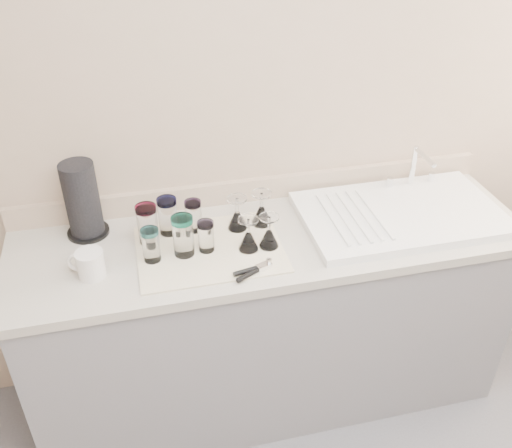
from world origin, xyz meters
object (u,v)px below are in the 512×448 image
object	(u,v)px
tumbler_purple	(193,216)
tumbler_lavender	(206,236)
tumbler_teal	(147,224)
paper_towel_roll	(82,201)
tumbler_cyan	(168,216)
white_mug	(90,264)
tumbler_magenta	(151,245)
tumbler_blue	(183,236)
goblet_back_right	(262,213)
goblet_back_left	(237,218)
sink_unit	(401,213)
goblet_front_left	(248,239)
goblet_front_right	(269,236)
can_opener	(253,270)

from	to	relation	value
tumbler_purple	tumbler_lavender	bearing A→B (deg)	-79.87
tumbler_teal	paper_towel_roll	size ratio (longest dim) A/B	0.52
tumbler_cyan	white_mug	xyz separation A→B (m)	(-0.30, -0.20, -0.03)
tumbler_purple	tumbler_magenta	distance (m)	0.24
tumbler_teal	paper_towel_roll	distance (m)	0.27
tumbler_lavender	white_mug	distance (m)	0.43
tumbler_blue	goblet_back_right	xyz separation A→B (m)	(0.33, 0.13, -0.03)
goblet_back_right	goblet_back_left	bearing A→B (deg)	-174.98
sink_unit	tumbler_purple	size ratio (longest dim) A/B	6.22
tumbler_teal	goblet_back_left	size ratio (longest dim) A/B	1.14
tumbler_cyan	white_mug	bearing A→B (deg)	-147.06
goblet_front_left	tumbler_magenta	bearing A→B (deg)	177.23
tumbler_teal	goblet_back_left	distance (m)	0.35
tumbler_purple	goblet_front_left	world-z (taller)	goblet_front_left
goblet_back_left	goblet_front_right	size ratio (longest dim) A/B	1.04
goblet_back_right	can_opener	world-z (taller)	goblet_back_right
tumbler_magenta	can_opener	bearing A→B (deg)	-25.17
goblet_back_right	goblet_front_right	distance (m)	0.16
goblet_front_left	goblet_front_right	bearing A→B (deg)	-0.20
tumbler_teal	white_mug	size ratio (longest dim) A/B	1.06
tumbler_blue	can_opener	xyz separation A→B (m)	(0.23, -0.17, -0.07)
tumbler_blue	sink_unit	bearing A→B (deg)	3.15
goblet_front_right	paper_towel_roll	size ratio (longest dim) A/B	0.44
tumbler_teal	goblet_front_left	distance (m)	0.39
tumbler_cyan	tumbler_blue	xyz separation A→B (m)	(0.04, -0.15, 0.00)
tumbler_teal	tumbler_blue	xyz separation A→B (m)	(0.12, -0.11, 0.00)
tumbler_teal	paper_towel_roll	world-z (taller)	paper_towel_roll
tumbler_blue	goblet_back_right	distance (m)	0.36
goblet_front_left	goblet_front_right	xyz separation A→B (m)	(0.08, -0.00, -0.00)
tumbler_lavender	goblet_front_left	bearing A→B (deg)	-11.33
goblet_front_right	white_mug	bearing A→B (deg)	-178.82
sink_unit	goblet_front_right	bearing A→B (deg)	-172.45
goblet_front_left	white_mug	world-z (taller)	goblet_front_left
tumbler_lavender	goblet_front_left	distance (m)	0.16
goblet_back_left	tumbler_magenta	bearing A→B (deg)	-159.47
tumbler_lavender	goblet_back_right	distance (m)	0.28
tumbler_purple	tumbler_magenta	xyz separation A→B (m)	(-0.18, -0.16, 0.00)
tumbler_cyan	tumbler_blue	world-z (taller)	tumbler_blue
goblet_back_left	white_mug	distance (m)	0.59
goblet_front_left	tumbler_cyan	bearing A→B (deg)	147.13
tumbler_lavender	sink_unit	bearing A→B (deg)	3.21
tumbler_purple	tumbler_blue	distance (m)	0.16
tumbler_blue	paper_towel_roll	bearing A→B (deg)	146.32
paper_towel_roll	tumbler_purple	bearing A→B (deg)	-11.95
goblet_back_right	white_mug	size ratio (longest dim) A/B	0.96
tumbler_purple	tumbler_magenta	bearing A→B (deg)	-138.67
paper_towel_roll	tumbler_magenta	bearing A→B (deg)	-46.47
tumbler_teal	tumbler_cyan	world-z (taller)	tumbler_teal
tumbler_magenta	tumbler_lavender	xyz separation A→B (m)	(0.21, 0.01, -0.00)
tumbler_blue	goblet_back_right	world-z (taller)	tumbler_blue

